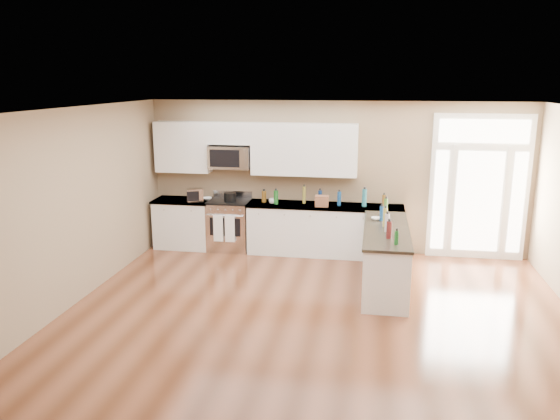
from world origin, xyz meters
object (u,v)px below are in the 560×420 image
(kitchen_range, at_px, (229,225))
(toaster_oven, at_px, (195,195))
(peninsula_cabinet, at_px, (385,259))
(stockpot, at_px, (230,197))

(kitchen_range, relative_size, toaster_oven, 3.74)
(peninsula_cabinet, bearing_deg, kitchen_range, 153.39)
(peninsula_cabinet, distance_m, toaster_oven, 3.80)
(stockpot, bearing_deg, toaster_oven, -171.72)
(peninsula_cabinet, height_order, toaster_oven, toaster_oven)
(peninsula_cabinet, xyz_separation_m, kitchen_range, (-2.89, 1.45, 0.05))
(stockpot, height_order, toaster_oven, toaster_oven)
(kitchen_range, bearing_deg, peninsula_cabinet, -26.61)
(peninsula_cabinet, height_order, kitchen_range, kitchen_range)
(kitchen_range, bearing_deg, stockpot, -43.35)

